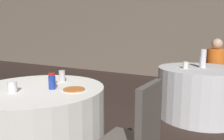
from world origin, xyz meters
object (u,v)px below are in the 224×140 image
at_px(pizza_plate_near, 74,90).
at_px(bottle_far, 203,59).
at_px(table_near, 41,124).
at_px(soda_can_silver, 62,76).
at_px(table_far, 198,92).
at_px(person_orange_shirt, 214,71).
at_px(soda_can_red, 52,79).
at_px(chair_near_east, 138,132).
at_px(chair_far_north, 216,72).
at_px(soda_can_blue, 52,83).

relative_size(pizza_plate_near, bottle_far, 0.75).
xyz_separation_m(table_near, soda_can_silver, (0.02, 0.31, 0.44)).
distance_m(table_near, table_far, 2.35).
xyz_separation_m(person_orange_shirt, soda_can_red, (-1.25, -2.75, 0.22)).
distance_m(table_near, chair_near_east, 1.06).
relative_size(chair_near_east, soda_can_silver, 7.61).
relative_size(chair_far_north, soda_can_blue, 7.61).
bearing_deg(chair_near_east, pizza_plate_near, 82.50).
bearing_deg(table_far, bottle_far, 54.34).
xyz_separation_m(chair_near_east, bottle_far, (0.15, 2.09, 0.34)).
bearing_deg(table_near, chair_far_north, 66.71).
distance_m(table_near, bottle_far, 2.45).
xyz_separation_m(table_far, bottle_far, (0.03, 0.04, 0.52)).
bearing_deg(soda_can_red, table_near, -105.49).
bearing_deg(soda_can_red, person_orange_shirt, 65.53).
relative_size(chair_far_north, person_orange_shirt, 0.79).
height_order(person_orange_shirt, soda_can_blue, person_orange_shirt).
xyz_separation_m(table_near, chair_near_east, (1.05, -0.01, 0.17)).
height_order(table_near, soda_can_red, soda_can_red).
height_order(table_near, person_orange_shirt, person_orange_shirt).
xyz_separation_m(table_near, soda_can_red, (0.04, 0.14, 0.44)).
xyz_separation_m(table_far, person_orange_shirt, (0.12, 0.85, 0.22)).
height_order(chair_far_north, soda_can_red, chair_far_north).
bearing_deg(person_orange_shirt, chair_near_east, 93.57).
relative_size(table_near, soda_can_silver, 10.37).
height_order(table_near, pizza_plate_near, pizza_plate_near).
height_order(chair_near_east, soda_can_silver, chair_near_east).
relative_size(chair_near_east, bottle_far, 3.34).
xyz_separation_m(chair_far_north, pizza_plate_near, (-0.94, -2.97, 0.21)).
xyz_separation_m(chair_near_east, soda_can_blue, (-0.89, 0.04, 0.26)).
bearing_deg(bottle_far, person_orange_shirt, 83.19).
relative_size(table_near, bottle_far, 4.55).
relative_size(table_far, pizza_plate_near, 5.83).
distance_m(chair_near_east, pizza_plate_near, 0.72).
relative_size(table_near, pizza_plate_near, 6.05).
relative_size(soda_can_blue, soda_can_silver, 1.00).
bearing_deg(person_orange_shirt, soda_can_blue, 76.75).
height_order(table_near, soda_can_blue, soda_can_blue).
distance_m(soda_can_blue, soda_can_red, 0.16).
distance_m(chair_near_east, bottle_far, 2.13).
bearing_deg(chair_far_north, table_far, 90.00).
xyz_separation_m(chair_far_north, soda_can_silver, (-1.30, -2.74, 0.26)).
bearing_deg(bottle_far, soda_can_red, -120.81).
distance_m(chair_near_east, person_orange_shirt, 2.92).
height_order(soda_can_red, bottle_far, bottle_far).
bearing_deg(bottle_far, table_near, -119.88).
bearing_deg(chair_near_east, chair_far_north, -4.16).
bearing_deg(soda_can_blue, bottle_far, 63.19).
relative_size(chair_near_east, pizza_plate_near, 4.44).
bearing_deg(soda_can_red, bottle_far, 59.19).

